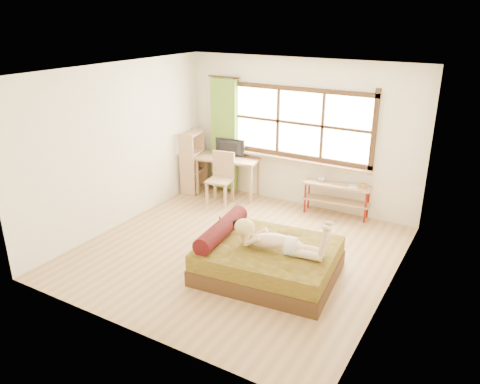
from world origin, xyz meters
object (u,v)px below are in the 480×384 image
Objects in this scene: chair at (222,175)px; pipe_shelf at (337,193)px; bed at (265,259)px; bookshelf at (192,162)px; woman at (278,232)px; desk at (228,162)px; kitten at (227,225)px.

chair is 2.18m from pipe_shelf.
bookshelf is (-2.76, 2.14, 0.38)m from bed.
woman reaches higher than desk.
bookshelf reaches higher than chair.
chair is at bearing -85.15° from desk.
chair is (-2.16, 2.02, -0.19)m from woman.
desk is 0.39m from chair.
kitten is 0.28× the size of chair.
kitten is at bearing 164.10° from woman.
chair is at bearing -22.58° from bookshelf.
chair is at bearing 128.72° from bed.
chair is at bearing -173.05° from pipe_shelf.
kitten is at bearing 165.05° from bed.
desk is 1.09× the size of pipe_shelf.
bed is 3.13m from desk.
chair is 0.82m from bookshelf.
kitten reaches higher than pipe_shelf.
chair is 0.81× the size of pipe_shelf.
bookshelf is at bearing 136.05° from bed.
bed is at bearing 160.84° from woman.
kitten is 0.22× the size of bookshelf.
bed is 2.47m from pipe_shelf.
woman is 1.03× the size of bookshelf.
woman is at bearing -51.71° from chair.
bed is at bearing -99.70° from pipe_shelf.
bed is 0.75m from kitten.
kitten is 2.50m from pipe_shelf.
pipe_shelf is 0.97× the size of bookshelf.
woman is 4.67× the size of kitten.
woman is at bearing -55.31° from desk.
bookshelf is at bearing -173.79° from desk.
bed is at bearing -14.95° from kitten.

